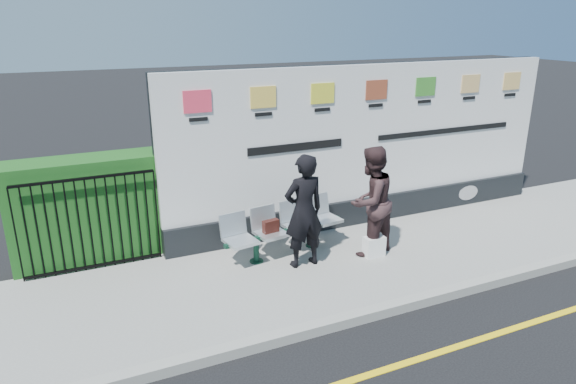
% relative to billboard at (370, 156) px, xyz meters
% --- Properties ---
extents(ground, '(80.00, 80.00, 0.00)m').
position_rel_billboard_xyz_m(ground, '(-0.50, -3.85, -1.42)').
color(ground, black).
extents(pavement, '(14.00, 3.00, 0.12)m').
position_rel_billboard_xyz_m(pavement, '(-0.50, -1.35, -1.36)').
color(pavement, gray).
rests_on(pavement, ground).
extents(kerb, '(14.00, 0.18, 0.14)m').
position_rel_billboard_xyz_m(kerb, '(-0.50, -2.85, -1.35)').
color(kerb, gray).
rests_on(kerb, ground).
extents(yellow_line, '(14.00, 0.10, 0.01)m').
position_rel_billboard_xyz_m(yellow_line, '(-0.50, -3.85, -1.42)').
color(yellow_line, yellow).
rests_on(yellow_line, ground).
extents(billboard, '(8.00, 0.30, 3.00)m').
position_rel_billboard_xyz_m(billboard, '(0.00, 0.00, 0.00)').
color(billboard, black).
rests_on(billboard, pavement).
extents(hedge, '(2.35, 0.70, 1.70)m').
position_rel_billboard_xyz_m(hedge, '(-5.08, 0.45, -0.45)').
color(hedge, '#1A4F18').
rests_on(hedge, pavement).
extents(railing, '(2.05, 0.06, 1.54)m').
position_rel_billboard_xyz_m(railing, '(-5.08, -0.00, -0.53)').
color(railing, black).
rests_on(railing, pavement).
extents(bench, '(2.20, 0.88, 0.46)m').
position_rel_billboard_xyz_m(bench, '(-2.10, -0.74, -1.07)').
color(bench, silver).
rests_on(bench, pavement).
extents(woman_left, '(0.69, 0.47, 1.84)m').
position_rel_billboard_xyz_m(woman_left, '(-2.00, -1.23, -0.38)').
color(woman_left, black).
rests_on(woman_left, pavement).
extents(woman_right, '(1.09, 0.97, 1.85)m').
position_rel_billboard_xyz_m(woman_right, '(-0.81, -1.28, -0.38)').
color(woman_right, '#352223').
rests_on(woman_right, pavement).
extents(handbag_brown, '(0.28, 0.15, 0.21)m').
position_rel_billboard_xyz_m(handbag_brown, '(-2.38, -0.78, -0.74)').
color(handbag_brown, black).
rests_on(handbag_brown, bench).
extents(carrier_bag_white, '(0.34, 0.21, 0.34)m').
position_rel_billboard_xyz_m(carrier_bag_white, '(-0.79, -1.43, -1.13)').
color(carrier_bag_white, white).
rests_on(carrier_bag_white, pavement).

